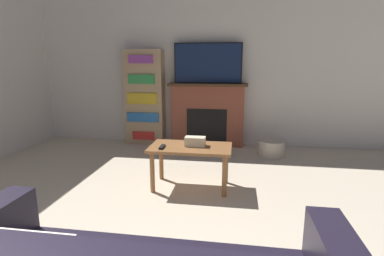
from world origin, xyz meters
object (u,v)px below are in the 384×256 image
fireplace (207,114)px  tv (208,63)px  storage_basket (271,148)px  bookshelf (145,98)px  coffee_table (191,153)px

fireplace → tv: size_ratio=1.19×
storage_basket → bookshelf: bearing=168.1°
storage_basket → coffee_table: bearing=-127.1°
coffee_table → storage_basket: bearing=52.9°
bookshelf → coffee_table: bearing=-58.9°
fireplace → tv: 0.83m
tv → bookshelf: (-1.06, -0.00, -0.57)m
coffee_table → storage_basket: (1.01, 1.33, -0.28)m
bookshelf → storage_basket: size_ratio=4.04×
tv → storage_basket: size_ratio=2.80×
coffee_table → storage_basket: size_ratio=2.27×
bookshelf → tv: bearing=0.1°
fireplace → bookshelf: (-1.06, -0.02, 0.26)m
coffee_table → bookshelf: 2.10m
fireplace → bookshelf: size_ratio=0.82×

